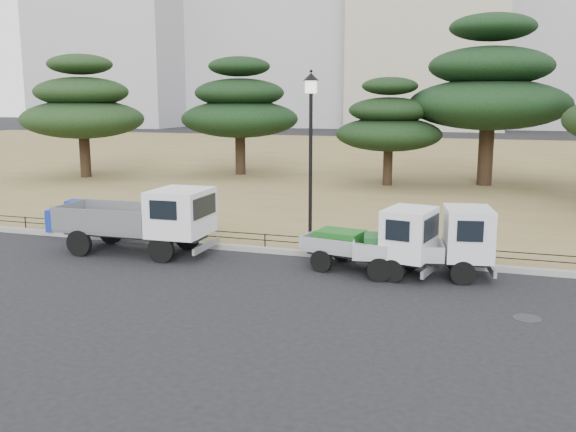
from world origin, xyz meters
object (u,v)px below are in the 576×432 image
(truck_kei_front, at_px, (378,240))
(truck_kei_rear, at_px, (433,242))
(truck_large, at_px, (144,217))
(street_lamp, at_px, (311,132))
(tarp_pile, at_px, (75,217))

(truck_kei_front, xyz_separation_m, truck_kei_rear, (1.43, 0.10, 0.02))
(truck_large, distance_m, street_lamp, 5.64)
(tarp_pile, bearing_deg, truck_kei_rear, -7.40)
(tarp_pile, bearing_deg, street_lamp, -1.50)
(truck_kei_rear, xyz_separation_m, street_lamp, (-3.79, 1.38, 2.76))
(truck_large, bearing_deg, truck_kei_front, -1.03)
(truck_kei_rear, bearing_deg, truck_kei_front, 173.32)
(street_lamp, bearing_deg, truck_kei_front, -32.28)
(truck_kei_front, relative_size, truck_kei_rear, 0.97)
(truck_kei_rear, bearing_deg, street_lamp, 149.18)
(truck_kei_front, height_order, street_lamp, street_lamp)
(truck_kei_front, bearing_deg, street_lamp, 158.32)
(truck_kei_rear, bearing_deg, truck_large, 170.51)
(street_lamp, bearing_deg, truck_kei_rear, -20.09)
(truck_kei_rear, relative_size, street_lamp, 0.72)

